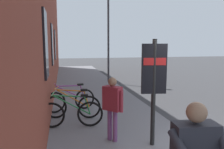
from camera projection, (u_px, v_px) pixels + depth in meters
ground at (151, 95)px, 10.27m from camera, size 60.00×60.00×0.00m
sidewalk_pavement at (89, 88)px, 11.58m from camera, size 24.00×3.50×0.12m
station_facade at (48, 14)px, 11.54m from camera, size 22.00×0.65×8.05m
bicycle_by_door at (71, 114)px, 5.94m from camera, size 0.48×1.76×0.97m
bicycle_mid_rack at (72, 106)px, 6.66m from camera, size 0.56×1.74×0.97m
bicycle_beside_lamp at (70, 100)px, 7.42m from camera, size 0.58×1.74×0.97m
transit_info_sign at (154, 76)px, 4.72m from camera, size 0.17×0.56×2.40m
pedestrian_crossing_street at (112, 102)px, 5.03m from camera, size 0.47×0.46×1.53m
street_lamp at (108, 28)px, 13.14m from camera, size 0.28×0.28×5.57m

